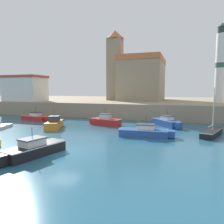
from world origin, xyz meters
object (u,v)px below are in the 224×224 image
object	(u,v)px
motorboat_black_2	(33,149)
lighthouse	(220,64)
harbor_shed_near_wharf	(25,88)
motorboat_red_7	(106,121)
church	(139,77)
dinghy_white_8	(2,127)
sailboat_black_9	(212,132)
motorboat_orange_5	(54,123)
motorboat_red_6	(36,117)
motorboat_blue_3	(145,132)
motorboat_blue_0	(167,122)

from	to	relation	value
motorboat_black_2	lighthouse	bearing A→B (deg)	61.06
harbor_shed_near_wharf	motorboat_black_2	bearing A→B (deg)	-49.39
motorboat_red_7	church	bearing A→B (deg)	88.37
dinghy_white_8	sailboat_black_9	distance (m)	27.17
motorboat_orange_5	motorboat_red_6	bearing A→B (deg)	142.32
church	motorboat_black_2	bearing A→B (deg)	-91.27
motorboat_black_2	harbor_shed_near_wharf	size ratio (longest dim) A/B	0.68
motorboat_black_2	motorboat_red_6	xyz separation A→B (m)	(-13.28, 17.61, -0.05)
motorboat_red_6	motorboat_orange_5	bearing A→B (deg)	-37.68
motorboat_red_6	dinghy_white_8	world-z (taller)	motorboat_red_6
dinghy_white_8	church	bearing A→B (deg)	65.61
dinghy_white_8	harbor_shed_near_wharf	xyz separation A→B (m)	(-9.92, 16.77, 5.36)
motorboat_orange_5	harbor_shed_near_wharf	size ratio (longest dim) A/B	0.60
motorboat_blue_3	motorboat_red_7	world-z (taller)	motorboat_red_7
motorboat_red_6	lighthouse	world-z (taller)	lighthouse
motorboat_red_7	lighthouse	distance (m)	25.24
motorboat_red_6	motorboat_red_7	bearing A→B (deg)	-5.47
motorboat_red_6	motorboat_red_7	size ratio (longest dim) A/B	1.09
motorboat_black_2	sailboat_black_9	distance (m)	19.44
sailboat_black_9	lighthouse	distance (m)	21.56
motorboat_blue_0	lighthouse	xyz separation A→B (m)	(8.61, 13.92, 9.42)
motorboat_orange_5	dinghy_white_8	size ratio (longest dim) A/B	1.35
motorboat_blue_3	motorboat_red_7	distance (m)	9.39
motorboat_red_6	sailboat_black_9	bearing A→B (deg)	-9.55
motorboat_black_2	motorboat_blue_0	bearing A→B (deg)	63.34
motorboat_black_2	motorboat_blue_3	size ratio (longest dim) A/B	0.96
motorboat_red_6	church	bearing A→B (deg)	55.95
motorboat_red_7	lighthouse	world-z (taller)	lighthouse
motorboat_blue_0	dinghy_white_8	distance (m)	23.19
motorboat_red_6	motorboat_red_7	distance (m)	13.57
church	motorboat_red_6	bearing A→B (deg)	-124.05
motorboat_black_2	harbor_shed_near_wharf	world-z (taller)	harbor_shed_near_wharf
motorboat_orange_5	sailboat_black_9	size ratio (longest dim) A/B	0.94
dinghy_white_8	motorboat_blue_0	bearing A→B (deg)	22.21
motorboat_blue_3	lighthouse	bearing A→B (deg)	64.52
motorboat_black_2	church	world-z (taller)	church
motorboat_blue_0	dinghy_white_8	world-z (taller)	motorboat_blue_0
motorboat_black_2	sailboat_black_9	size ratio (longest dim) A/B	1.06
motorboat_blue_0	motorboat_blue_3	world-z (taller)	motorboat_blue_0
motorboat_black_2	lighthouse	size ratio (longest dim) A/B	0.40
motorboat_red_6	harbor_shed_near_wharf	size ratio (longest dim) A/B	0.63
motorboat_blue_0	motorboat_orange_5	size ratio (longest dim) A/B	0.92
motorboat_red_6	church	xyz separation A→B (m)	(14.14, 20.92, 7.83)
motorboat_orange_5	lighthouse	size ratio (longest dim) A/B	0.36
motorboat_red_7	motorboat_orange_5	bearing A→B (deg)	-142.05
motorboat_orange_5	harbor_shed_near_wharf	bearing A→B (deg)	139.34
dinghy_white_8	harbor_shed_near_wharf	bearing A→B (deg)	120.61
motorboat_red_7	sailboat_black_9	xyz separation A→B (m)	(14.28, -3.38, -0.24)
motorboat_black_2	motorboat_blue_3	bearing A→B (deg)	54.32
motorboat_blue_0	sailboat_black_9	distance (m)	7.47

